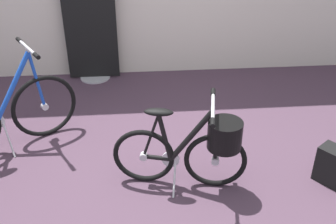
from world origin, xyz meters
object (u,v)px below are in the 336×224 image
object	(u,v)px
floor_banner_stand	(89,10)
folding_bike_foreground	(196,147)
handbag_on_floor	(336,167)
display_bike_left	(5,114)

from	to	relation	value
floor_banner_stand	folding_bike_foreground	distance (m)	2.32
folding_bike_foreground	handbag_on_floor	size ratio (longest dim) A/B	3.17
floor_banner_stand	folding_bike_foreground	xyz separation A→B (m)	(0.94, -2.06, -0.48)
floor_banner_stand	display_bike_left	world-z (taller)	floor_banner_stand
display_bike_left	handbag_on_floor	world-z (taller)	display_bike_left
floor_banner_stand	folding_bike_foreground	world-z (taller)	floor_banner_stand
folding_bike_foreground	handbag_on_floor	bearing A→B (deg)	-3.66
floor_banner_stand	folding_bike_foreground	size ratio (longest dim) A/B	1.81
folding_bike_foreground	display_bike_left	distance (m)	1.72
floor_banner_stand	handbag_on_floor	world-z (taller)	floor_banner_stand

